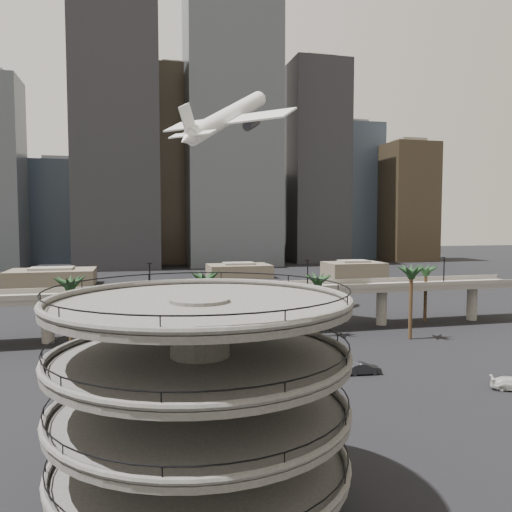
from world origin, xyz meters
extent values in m
plane|color=black|center=(0.00, 0.00, 0.00)|extent=(700.00, 700.00, 0.00)
cylinder|color=#484543|center=(-13.00, -4.00, 8.00)|extent=(4.40, 4.40, 16.50)
cylinder|color=#484543|center=(-13.00, -4.00, 3.77)|extent=(22.00, 22.00, 0.45)
torus|color=#484543|center=(-13.00, -4.00, 4.25)|extent=(22.20, 22.20, 0.50)
torus|color=black|center=(-13.00, -4.00, 5.05)|extent=(21.80, 21.80, 0.10)
cylinder|color=#484543|center=(-13.00, -4.00, 7.78)|extent=(22.00, 22.00, 0.45)
torus|color=#484543|center=(-13.00, -4.00, 8.25)|extent=(22.20, 22.20, 0.50)
torus|color=black|center=(-13.00, -4.00, 9.05)|extent=(21.80, 21.80, 0.10)
cylinder|color=#484543|center=(-13.00, -4.00, 11.78)|extent=(22.00, 22.00, 0.45)
torus|color=#484543|center=(-13.00, -4.00, 12.25)|extent=(22.20, 22.20, 0.50)
torus|color=black|center=(-13.00, -4.00, 13.05)|extent=(21.80, 21.80, 0.10)
cylinder|color=#484543|center=(-13.00, -4.00, 15.78)|extent=(22.00, 22.00, 0.45)
torus|color=#484543|center=(-13.00, -4.00, 16.25)|extent=(22.20, 22.20, 0.50)
torus|color=black|center=(-13.00, -4.00, 17.05)|extent=(21.80, 21.80, 0.10)
cube|color=slate|center=(0.00, 55.00, 8.00)|extent=(130.00, 9.00, 0.90)
cube|color=slate|center=(0.00, 50.50, 8.90)|extent=(130.00, 0.30, 1.00)
cube|color=slate|center=(0.00, 59.50, 8.90)|extent=(130.00, 0.30, 1.00)
cylinder|color=slate|center=(-33.00, 55.00, 3.80)|extent=(2.20, 2.20, 8.00)
cylinder|color=slate|center=(-11.00, 55.00, 3.80)|extent=(2.20, 2.20, 8.00)
cylinder|color=slate|center=(11.00, 55.00, 3.80)|extent=(2.20, 2.20, 8.00)
cylinder|color=slate|center=(33.00, 55.00, 3.80)|extent=(2.20, 2.20, 8.00)
cylinder|color=slate|center=(55.00, 55.00, 3.80)|extent=(2.20, 2.20, 8.00)
cylinder|color=black|center=(-15.00, 51.00, 11.50)|extent=(0.24, 0.24, 6.00)
cylinder|color=black|center=(15.00, 51.00, 11.50)|extent=(0.24, 0.24, 6.00)
cylinder|color=black|center=(45.00, 51.00, 11.50)|extent=(0.24, 0.24, 6.00)
cylinder|color=#46321E|center=(-6.00, 44.00, 6.08)|extent=(0.70, 0.70, 12.15)
ellipsoid|color=#173318|center=(-6.00, 44.00, 12.55)|extent=(4.40, 4.40, 2.00)
cylinder|color=#46321E|center=(16.00, 48.00, 5.40)|extent=(0.70, 0.70, 10.80)
ellipsoid|color=#173318|center=(16.00, 48.00, 11.20)|extent=(4.40, 4.40, 2.00)
cylinder|color=#46321E|center=(32.00, 42.00, 6.30)|extent=(0.70, 0.70, 12.60)
ellipsoid|color=#173318|center=(32.00, 42.00, 13.00)|extent=(4.40, 4.40, 2.00)
cylinder|color=#46321E|center=(44.00, 56.00, 5.62)|extent=(0.70, 0.70, 11.25)
ellipsoid|color=#173318|center=(44.00, 56.00, 11.65)|extent=(4.40, 4.40, 2.00)
cylinder|color=#46321E|center=(-28.00, 46.00, 5.85)|extent=(0.70, 0.70, 11.70)
ellipsoid|color=#173318|center=(-28.00, 46.00, 12.10)|extent=(4.40, 4.40, 2.00)
cube|color=brown|center=(-45.00, 140.00, 2.75)|extent=(28.00, 18.00, 5.50)
cube|color=slate|center=(-45.00, 140.00, 5.90)|extent=(14.00, 9.00, 0.80)
cube|color=brown|center=(22.00, 150.00, 2.50)|extent=(24.00, 16.00, 5.00)
cube|color=slate|center=(22.00, 150.00, 5.40)|extent=(12.00, 8.00, 0.80)
cube|color=brown|center=(65.00, 138.00, 3.00)|extent=(22.00, 15.00, 6.00)
cube|color=slate|center=(65.00, 138.00, 6.40)|extent=(11.00, 7.50, 0.80)
cube|color=#323E4E|center=(-55.00, 245.00, 26.68)|extent=(30.00, 30.00, 53.35)
cube|color=slate|center=(-55.00, 245.00, 54.55)|extent=(16.50, 16.50, 2.40)
cube|color=black|center=(-25.00, 200.00, 61.14)|extent=(38.00, 30.00, 122.27)
cube|color=#2F261A|center=(5.00, 225.00, 50.02)|extent=(28.00, 26.00, 100.04)
cube|color=slate|center=(5.00, 225.00, 101.24)|extent=(15.40, 14.30, 2.40)
cube|color=#42484E|center=(30.00, 205.00, 66.69)|extent=(45.00, 32.00, 133.39)
cube|color=gray|center=(55.00, 240.00, 23.34)|extent=(24.00, 24.00, 46.69)
cube|color=slate|center=(55.00, 240.00, 47.89)|extent=(13.20, 13.20, 2.40)
cube|color=black|center=(78.00, 215.00, 52.80)|extent=(30.00, 28.00, 105.60)
cube|color=slate|center=(78.00, 215.00, 106.80)|extent=(16.50, 15.40, 2.40)
cube|color=#323E4E|center=(105.00, 235.00, 38.90)|extent=(34.00, 30.00, 77.81)
cube|color=slate|center=(105.00, 235.00, 79.01)|extent=(18.70, 16.50, 2.40)
cube|color=#2F261A|center=(130.00, 210.00, 32.23)|extent=(26.00, 26.00, 64.47)
cube|color=slate|center=(130.00, 210.00, 65.67)|extent=(14.30, 14.30, 2.40)
cube|color=gray|center=(18.00, 260.00, 21.12)|extent=(22.00, 22.00, 42.24)
cube|color=slate|center=(18.00, 260.00, 43.44)|extent=(12.10, 12.10, 2.40)
cylinder|color=silver|center=(3.03, 70.04, 45.04)|extent=(22.41, 22.50, 16.19)
cone|color=silver|center=(13.31, 80.38, 52.12)|extent=(6.15, 6.16, 4.99)
cone|color=silver|center=(-7.26, 59.70, 37.95)|extent=(5.73, 5.73, 4.61)
cube|color=silver|center=(2.56, 69.56, 44.01)|extent=(26.67, 26.58, 3.30)
cube|color=silver|center=(-6.06, 60.90, 39.24)|extent=(9.09, 9.06, 1.33)
cube|color=silver|center=(-6.96, 59.99, 41.87)|extent=(4.16, 4.18, 6.64)
cylinder|color=#27272C|center=(-0.74, 74.41, 42.93)|extent=(4.91, 4.93, 3.80)
cylinder|color=#27272C|center=(7.42, 66.29, 42.93)|extent=(4.91, 4.93, 3.80)
imported|color=#B43819|center=(-1.46, 20.94, 0.72)|extent=(4.55, 2.95, 1.44)
imported|color=black|center=(13.99, 24.37, 0.84)|extent=(5.22, 2.20, 1.68)
camera|label=1|loc=(-17.57, -40.05, 21.90)|focal=35.00mm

